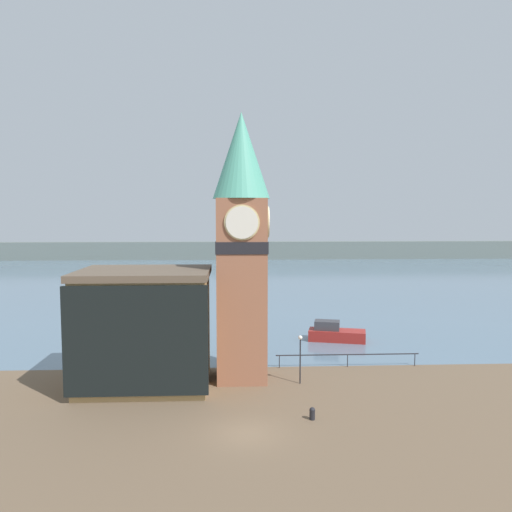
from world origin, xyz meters
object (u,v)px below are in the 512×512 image
object	(u,v)px
pier_building	(145,328)
lamp_post	(300,350)
clock_tower	(242,240)
boat_near	(335,333)
mooring_bollard_near	(312,413)

from	to	relation	value
pier_building	lamp_post	bearing A→B (deg)	-1.01
clock_tower	pier_building	xyz separation A→B (m)	(-7.26, -1.17, -6.51)
clock_tower	lamp_post	size ratio (longest dim) A/B	5.52
pier_building	lamp_post	distance (m)	11.79
clock_tower	pier_building	world-z (taller)	clock_tower
boat_near	mooring_bollard_near	distance (m)	20.08
clock_tower	boat_near	xyz separation A→B (m)	(9.67, 11.29, -10.15)
pier_building	boat_near	distance (m)	21.33
lamp_post	clock_tower	bearing A→B (deg)	162.65
pier_building	boat_near	xyz separation A→B (m)	(16.93, 12.45, -3.63)
clock_tower	boat_near	size ratio (longest dim) A/B	3.41
lamp_post	pier_building	bearing A→B (deg)	178.99
lamp_post	mooring_bollard_near	bearing A→B (deg)	-91.09
mooring_bollard_near	lamp_post	bearing A→B (deg)	88.91
boat_near	lamp_post	xyz separation A→B (m)	(-5.27, -12.66, 1.87)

